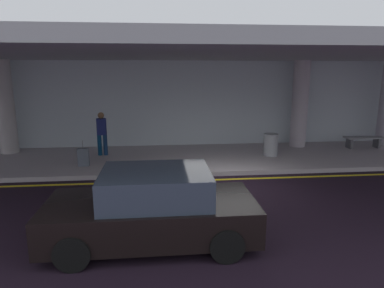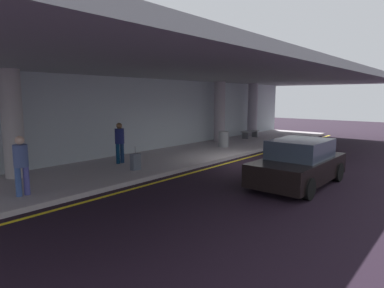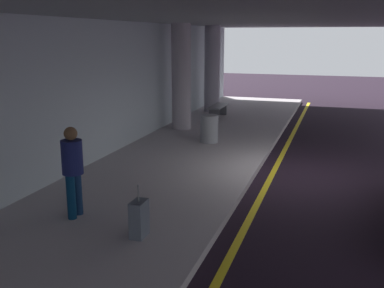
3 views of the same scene
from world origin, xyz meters
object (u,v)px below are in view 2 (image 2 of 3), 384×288
at_px(support_column_left_mid, 13,124).
at_px(car_black, 299,164).
at_px(support_column_center, 220,112).
at_px(traveler_with_luggage, 21,162).
at_px(suitcase_upright_primary, 135,162).
at_px(trash_bin_steel, 224,139).
at_px(bench_metal, 250,133).
at_px(support_column_right_mid, 253,110).
at_px(person_waiting_for_ride, 120,140).

height_order(support_column_left_mid, car_black, support_column_left_mid).
distance_m(support_column_center, traveler_with_luggage, 13.04).
distance_m(suitcase_upright_primary, trash_bin_steel, 6.96).
distance_m(support_column_center, suitcase_upright_primary, 9.06).
relative_size(car_black, bench_metal, 2.56).
height_order(support_column_left_mid, suitcase_upright_primary, support_column_left_mid).
xyz_separation_m(support_column_center, support_column_right_mid, (4.00, 0.00, 0.00)).
relative_size(suitcase_upright_primary, trash_bin_steel, 1.06).
xyz_separation_m(support_column_left_mid, car_black, (5.82, -7.61, -1.26)).
bearing_deg(support_column_right_mid, trash_bin_steel, -165.16).
relative_size(traveler_with_luggage, trash_bin_steel, 1.98).
height_order(support_column_center, car_black, support_column_center).
xyz_separation_m(traveler_with_luggage, trash_bin_steel, (11.06, 0.90, -0.54)).
bearing_deg(support_column_left_mid, traveler_with_luggage, -108.02).
distance_m(support_column_center, trash_bin_steel, 2.69).
relative_size(support_column_right_mid, bench_metal, 2.28).
bearing_deg(support_column_center, support_column_right_mid, 0.00).
relative_size(traveler_with_luggage, person_waiting_for_ride, 1.00).
distance_m(suitcase_upright_primary, bench_metal, 11.39).
height_order(suitcase_upright_primary, trash_bin_steel, suitcase_upright_primary).
distance_m(support_column_right_mid, bench_metal, 2.11).
height_order(support_column_right_mid, person_waiting_for_ride, support_column_right_mid).
relative_size(car_black, trash_bin_steel, 4.82).
bearing_deg(support_column_left_mid, car_black, -52.61).
distance_m(support_column_right_mid, trash_bin_steel, 6.08).
xyz_separation_m(car_black, bench_metal, (8.82, 6.97, -0.21)).
bearing_deg(bench_metal, suitcase_upright_primary, -171.67).
relative_size(support_column_center, bench_metal, 2.28).
bearing_deg(car_black, support_column_right_mid, -140.99).
xyz_separation_m(car_black, traveler_with_luggage, (-6.61, 5.20, 0.40)).
bearing_deg(support_column_left_mid, support_column_right_mid, 0.00).
relative_size(car_black, suitcase_upright_primary, 4.56).
height_order(support_column_center, person_waiting_for_ride, support_column_center).
bearing_deg(suitcase_upright_primary, support_column_center, -9.85).
height_order(traveler_with_luggage, suitcase_upright_primary, traveler_with_luggage).
xyz_separation_m(person_waiting_for_ride, bench_metal, (10.85, 0.17, -0.61)).
xyz_separation_m(support_column_left_mid, person_waiting_for_ride, (3.79, -0.82, -0.86)).
xyz_separation_m(car_black, trash_bin_steel, (4.46, 6.10, -0.14)).
xyz_separation_m(support_column_left_mid, traveler_with_luggage, (-0.79, -2.42, -0.86)).
bearing_deg(car_black, trash_bin_steel, -123.96).
xyz_separation_m(support_column_center, car_black, (-6.18, -7.61, -1.26)).
bearing_deg(car_black, suitcase_upright_primary, -63.01).
distance_m(support_column_left_mid, car_black, 9.67).
height_order(support_column_left_mid, trash_bin_steel, support_column_left_mid).
bearing_deg(traveler_with_luggage, support_column_center, 108.18).
relative_size(support_column_center, traveler_with_luggage, 2.17).
distance_m(support_column_left_mid, traveler_with_luggage, 2.68).
distance_m(support_column_center, support_column_right_mid, 4.00).
bearing_deg(support_column_center, person_waiting_for_ride, -174.32).
relative_size(support_column_left_mid, person_waiting_for_ride, 2.17).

